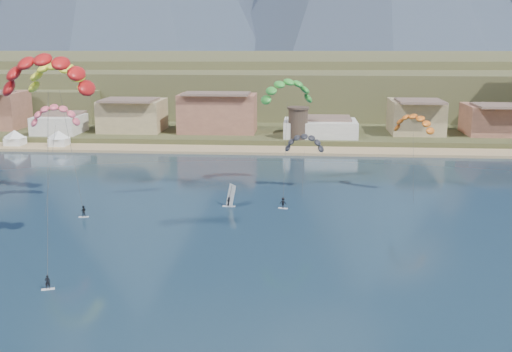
# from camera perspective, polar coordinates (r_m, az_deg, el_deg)

# --- Properties ---
(beach) EXTENTS (2200.00, 12.00, 0.90)m
(beach) POSITION_cam_1_polar(r_m,az_deg,el_deg) (160.83, 2.02, 2.37)
(beach) COLOR tan
(beach) RESTS_ON ground
(land) EXTENTS (2200.00, 900.00, 4.00)m
(land) POSITION_cam_1_polar(r_m,az_deg,el_deg) (612.83, 3.84, 9.93)
(land) COLOR brown
(land) RESTS_ON ground
(foothills) EXTENTS (940.00, 210.00, 18.00)m
(foothills) POSITION_cam_1_polar(r_m,az_deg,el_deg) (285.72, 7.67, 8.56)
(foothills) COLOR brown
(foothills) RESTS_ON ground
(town) EXTENTS (400.00, 24.00, 12.00)m
(town) POSITION_cam_1_polar(r_m,az_deg,el_deg) (181.42, -10.53, 5.82)
(town) COLOR silver
(town) RESTS_ON ground
(watchtower) EXTENTS (5.82, 5.82, 8.60)m
(watchtower) POSITION_cam_1_polar(r_m,az_deg,el_deg) (167.65, 3.87, 4.89)
(watchtower) COLOR #47382D
(watchtower) RESTS_ON ground
(kitesurfer_red) EXTENTS (12.64, 15.57, 28.71)m
(kitesurfer_red) POSITION_cam_1_polar(r_m,az_deg,el_deg) (84.81, -18.64, 9.34)
(kitesurfer_red) COLOR silver
(kitesurfer_red) RESTS_ON ground
(kitesurfer_yellow) EXTENTS (14.72, 15.61, 26.94)m
(kitesurfer_yellow) POSITION_cam_1_polar(r_m,az_deg,el_deg) (115.57, -17.64, 8.99)
(kitesurfer_yellow) COLOR silver
(kitesurfer_yellow) RESTS_ON ground
(kitesurfer_green) EXTENTS (11.39, 20.06, 24.11)m
(kitesurfer_green) POSITION_cam_1_polar(r_m,az_deg,el_deg) (119.20, 2.89, 8.02)
(kitesurfer_green) COLOR silver
(kitesurfer_green) RESTS_ON ground
(distant_kite_pink) EXTENTS (9.01, 6.61, 19.22)m
(distant_kite_pink) POSITION_cam_1_polar(r_m,az_deg,el_deg) (112.00, -17.95, 5.63)
(distant_kite_pink) COLOR #262626
(distant_kite_pink) RESTS_ON ground
(distant_kite_dark) EXTENTS (8.00, 5.79, 12.97)m
(distant_kite_dark) POSITION_cam_1_polar(r_m,az_deg,el_deg) (119.46, 4.45, 3.32)
(distant_kite_dark) COLOR #262626
(distant_kite_dark) RESTS_ON ground
(distant_kite_orange) EXTENTS (8.35, 7.52, 16.75)m
(distant_kite_orange) POSITION_cam_1_polar(r_m,az_deg,el_deg) (118.69, 14.26, 4.97)
(distant_kite_orange) COLOR #262626
(distant_kite_orange) RESTS_ON ground
(windsurfer) EXTENTS (2.22, 2.41, 3.90)m
(windsurfer) POSITION_cam_1_polar(r_m,az_deg,el_deg) (108.33, -2.43, -2.17)
(windsurfer) COLOR silver
(windsurfer) RESTS_ON ground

